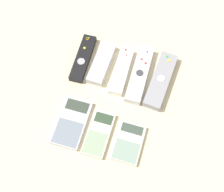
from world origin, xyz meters
TOP-DOWN VIEW (x-y plane):
  - ground_plane at (0.00, 0.00)m, footprint 3.00×3.00m
  - remote_0 at (-0.14, 0.13)m, footprint 0.06×0.18m
  - remote_1 at (-0.07, 0.13)m, footprint 0.05×0.16m
  - remote_2 at (-0.00, 0.12)m, footprint 0.05×0.17m
  - remote_3 at (0.06, 0.13)m, footprint 0.06×0.21m
  - remote_4 at (0.13, 0.13)m, footprint 0.07×0.20m
  - calculator_0 at (-0.09, -0.09)m, footprint 0.09×0.16m
  - calculator_1 at (0.00, -0.10)m, footprint 0.07×0.14m
  - calculator_2 at (0.09, -0.10)m, footprint 0.08×0.13m

SIDE VIEW (x-z plane):
  - ground_plane at x=0.00m, z-range 0.00..0.00m
  - calculator_2 at x=0.09m, z-range 0.00..0.01m
  - calculator_0 at x=-0.09m, z-range 0.00..0.01m
  - calculator_1 at x=0.00m, z-range 0.00..0.02m
  - remote_0 at x=-0.14m, z-range 0.00..0.02m
  - remote_1 at x=-0.07m, z-range 0.00..0.03m
  - remote_2 at x=0.00m, z-range 0.00..0.03m
  - remote_4 at x=0.13m, z-range 0.00..0.03m
  - remote_3 at x=0.06m, z-range 0.00..0.03m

